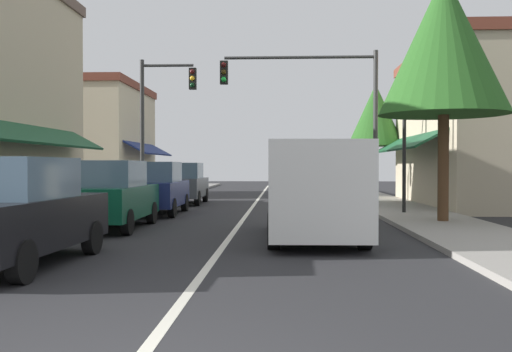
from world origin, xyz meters
TOP-DOWN VIEW (x-y plane):
  - ground_plane at (0.00, 18.00)m, footprint 80.00×80.00m
  - sidewalk_left at (-5.50, 18.00)m, footprint 2.60×56.00m
  - sidewalk_right at (5.50, 18.00)m, footprint 2.60×56.00m
  - lane_center_stripe at (0.00, 18.00)m, footprint 0.14×52.00m
  - storefront_right_block at (9.21, 20.00)m, footprint 6.15×10.20m
  - storefront_far_left at (-9.20, 28.00)m, footprint 6.13×8.20m
  - parked_car_nearest_left at (-3.14, 5.32)m, footprint 1.88×4.15m
  - parked_car_second_left at (-3.26, 10.88)m, footprint 1.83×4.12m
  - parked_car_third_left at (-3.09, 15.43)m, footprint 1.86×4.14m
  - parked_car_far_left at (-3.09, 20.91)m, footprint 1.83×4.12m
  - van_in_lane at (1.88, 9.05)m, footprint 2.08×5.22m
  - traffic_signal_mast_arm at (2.73, 18.67)m, footprint 6.11×0.50m
  - traffic_signal_left_corner at (-4.08, 20.53)m, footprint 2.45×0.50m
  - street_lamp_right_mid at (5.17, 15.19)m, footprint 0.36×0.36m
  - tree_right_near at (5.63, 12.30)m, footprint 3.55×3.55m
  - tree_right_far at (5.82, 25.09)m, footprint 2.79×2.79m

SIDE VIEW (x-z plane):
  - ground_plane at x=0.00m, z-range 0.00..0.00m
  - lane_center_stripe at x=0.00m, z-range 0.00..0.01m
  - sidewalk_left at x=-5.50m, z-range 0.00..0.12m
  - sidewalk_right at x=5.50m, z-range 0.00..0.12m
  - parked_car_nearest_left at x=-3.14m, z-range -0.01..1.76m
  - parked_car_second_left at x=-3.26m, z-range -0.01..1.76m
  - parked_car_third_left at x=-3.09m, z-range -0.01..1.76m
  - parked_car_far_left at x=-3.09m, z-range -0.01..1.76m
  - van_in_lane at x=1.88m, z-range 0.09..2.21m
  - street_lamp_right_mid at x=5.17m, z-range 0.81..5.28m
  - storefront_far_left at x=-9.20m, z-range 0.01..6.21m
  - storefront_right_block at x=9.21m, z-range 0.00..6.39m
  - traffic_signal_left_corner at x=-4.08m, z-range 0.90..7.07m
  - tree_right_far at x=5.82m, z-range 1.29..6.99m
  - traffic_signal_mast_arm at x=2.73m, z-range 1.17..7.28m
  - tree_right_near at x=5.63m, z-range 1.50..8.45m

